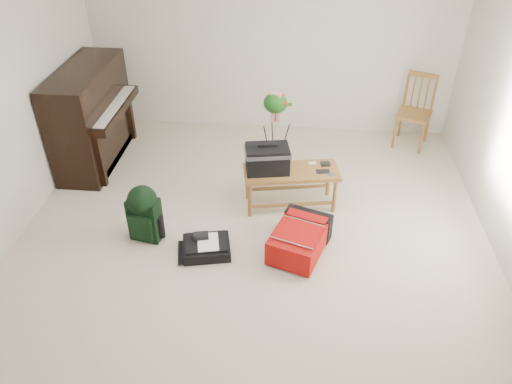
# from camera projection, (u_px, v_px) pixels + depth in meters

# --- Properties ---
(floor) EXTENTS (5.00, 5.50, 0.01)m
(floor) POSITION_uv_depth(u_px,v_px,m) (251.00, 248.00, 5.19)
(floor) COLOR #BEB099
(floor) RESTS_ON ground
(wall_back) EXTENTS (5.00, 0.04, 2.50)m
(wall_back) POSITION_uv_depth(u_px,v_px,m) (271.00, 43.00, 6.71)
(wall_back) COLOR silver
(wall_back) RESTS_ON floor
(piano) EXTENTS (0.71, 1.50, 1.25)m
(piano) POSITION_uv_depth(u_px,v_px,m) (92.00, 118.00, 6.31)
(piano) COLOR black
(piano) RESTS_ON floor
(bench) EXTENTS (1.12, 0.61, 0.81)m
(bench) POSITION_uv_depth(u_px,v_px,m) (275.00, 161.00, 5.51)
(bench) COLOR olive
(bench) RESTS_ON floor
(dining_chair) EXTENTS (0.55, 0.55, 0.98)m
(dining_chair) POSITION_uv_depth(u_px,v_px,m) (414.00, 112.00, 6.73)
(dining_chair) COLOR olive
(dining_chair) RESTS_ON floor
(red_suitcase) EXTENTS (0.67, 0.83, 0.30)m
(red_suitcase) POSITION_uv_depth(u_px,v_px,m) (300.00, 236.00, 5.11)
(red_suitcase) COLOR #AD1407
(red_suitcase) RESTS_ON floor
(black_duffel) EXTENTS (0.54, 0.47, 0.20)m
(black_duffel) POSITION_uv_depth(u_px,v_px,m) (206.00, 247.00, 5.10)
(black_duffel) COLOR black
(black_duffel) RESTS_ON floor
(green_backpack) EXTENTS (0.35, 0.32, 0.64)m
(green_backpack) POSITION_uv_depth(u_px,v_px,m) (144.00, 211.00, 5.14)
(green_backpack) COLOR black
(green_backpack) RESTS_ON floor
(flower_stand) EXTENTS (0.43, 0.43, 1.15)m
(flower_stand) POSITION_uv_depth(u_px,v_px,m) (275.00, 136.00, 6.01)
(flower_stand) COLOR black
(flower_stand) RESTS_ON floor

